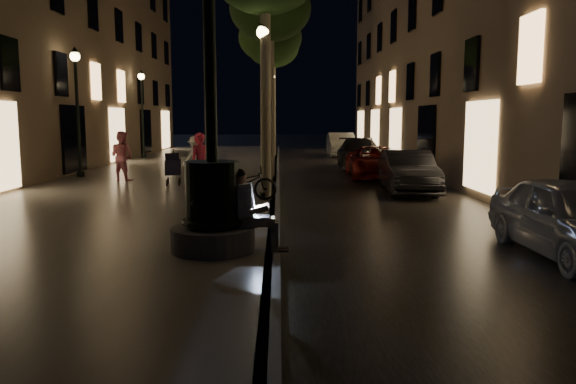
{
  "coord_description": "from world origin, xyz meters",
  "views": [
    {
      "loc": [
        0.11,
        -7.22,
        2.41
      ],
      "look_at": [
        0.27,
        3.0,
        1.06
      ],
      "focal_mm": 35.0,
      "sensor_mm": 36.0,
      "label": 1
    }
  ],
  "objects_px": {
    "lamp_curb_d": "(273,106)",
    "bicycle": "(243,183)",
    "tree_far": "(273,48)",
    "pedestrian_pink": "(122,156)",
    "car_third": "(376,162)",
    "pedestrian_red": "(201,163)",
    "fountain_lamppost": "(212,191)",
    "car_front": "(573,218)",
    "car_second": "(408,172)",
    "car_fifth": "(341,145)",
    "lamp_curb_c": "(272,103)",
    "lamp_left_c": "(142,103)",
    "lamp_curb_b": "(269,98)",
    "stroller": "(173,167)",
    "tree_second": "(270,10)",
    "seated_man_laptop": "(249,208)",
    "lamp_left_b": "(77,95)",
    "lamp_curb_a": "(264,87)",
    "car_rear": "(360,153)",
    "pedestrian_white": "(195,158)"
  },
  "relations": [
    {
      "from": "lamp_left_b",
      "to": "car_second",
      "type": "distance_m",
      "value": 12.38
    },
    {
      "from": "seated_man_laptop",
      "to": "lamp_curb_a",
      "type": "relative_size",
      "value": 0.29
    },
    {
      "from": "tree_far",
      "to": "car_third",
      "type": "xyz_separation_m",
      "value": [
        4.22,
        -10.8,
        -5.79
      ]
    },
    {
      "from": "car_front",
      "to": "car_second",
      "type": "bearing_deg",
      "value": 95.41
    },
    {
      "from": "car_front",
      "to": "lamp_curb_d",
      "type": "bearing_deg",
      "value": 99.4
    },
    {
      "from": "tree_second",
      "to": "seated_man_laptop",
      "type": "bearing_deg",
      "value": -90.89
    },
    {
      "from": "lamp_curb_a",
      "to": "lamp_curb_d",
      "type": "relative_size",
      "value": 1.0
    },
    {
      "from": "lamp_curb_d",
      "to": "car_fifth",
      "type": "xyz_separation_m",
      "value": [
        4.3,
        -4.1,
        -2.49
      ]
    },
    {
      "from": "car_third",
      "to": "pedestrian_red",
      "type": "height_order",
      "value": "pedestrian_red"
    },
    {
      "from": "car_fifth",
      "to": "car_third",
      "type": "bearing_deg",
      "value": -89.18
    },
    {
      "from": "lamp_left_b",
      "to": "pedestrian_pink",
      "type": "xyz_separation_m",
      "value": [
        2.0,
        -1.52,
        -2.16
      ]
    },
    {
      "from": "car_second",
      "to": "pedestrian_pink",
      "type": "xyz_separation_m",
      "value": [
        -9.64,
        1.86,
        0.39
      ]
    },
    {
      "from": "seated_man_laptop",
      "to": "lamp_curb_d",
      "type": "height_order",
      "value": "lamp_curb_d"
    },
    {
      "from": "lamp_left_c",
      "to": "stroller",
      "type": "relative_size",
      "value": 4.05
    },
    {
      "from": "tree_far",
      "to": "lamp_curb_b",
      "type": "distance_m",
      "value": 10.5
    },
    {
      "from": "seated_man_laptop",
      "to": "pedestrian_white",
      "type": "height_order",
      "value": "pedestrian_white"
    },
    {
      "from": "car_second",
      "to": "car_fifth",
      "type": "xyz_separation_m",
      "value": [
        -0.24,
        17.27,
        0.06
      ]
    },
    {
      "from": "pedestrian_red",
      "to": "tree_second",
      "type": "bearing_deg",
      "value": 42.33
    },
    {
      "from": "seated_man_laptop",
      "to": "car_rear",
      "type": "distance_m",
      "value": 18.26
    },
    {
      "from": "car_third",
      "to": "car_second",
      "type": "bearing_deg",
      "value": -84.93
    },
    {
      "from": "lamp_curb_c",
      "to": "lamp_curb_b",
      "type": "bearing_deg",
      "value": -90.0
    },
    {
      "from": "tree_second",
      "to": "bicycle",
      "type": "xyz_separation_m",
      "value": [
        -0.66,
        -6.19,
        -5.66
      ]
    },
    {
      "from": "seated_man_laptop",
      "to": "pedestrian_white",
      "type": "bearing_deg",
      "value": 102.79
    },
    {
      "from": "lamp_curb_a",
      "to": "pedestrian_red",
      "type": "height_order",
      "value": "lamp_curb_a"
    },
    {
      "from": "car_fifth",
      "to": "bicycle",
      "type": "relative_size",
      "value": 2.53
    },
    {
      "from": "car_third",
      "to": "car_front",
      "type": "bearing_deg",
      "value": -82.68
    },
    {
      "from": "seated_man_laptop",
      "to": "car_second",
      "type": "relative_size",
      "value": 0.33
    },
    {
      "from": "lamp_left_b",
      "to": "stroller",
      "type": "distance_m",
      "value": 5.39
    },
    {
      "from": "car_third",
      "to": "pedestrian_red",
      "type": "bearing_deg",
      "value": -133.53
    },
    {
      "from": "lamp_curb_c",
      "to": "stroller",
      "type": "height_order",
      "value": "lamp_curb_c"
    },
    {
      "from": "car_rear",
      "to": "pedestrian_pink",
      "type": "height_order",
      "value": "pedestrian_pink"
    },
    {
      "from": "tree_far",
      "to": "pedestrian_pink",
      "type": "xyz_separation_m",
      "value": [
        -5.18,
        -13.52,
        -5.36
      ]
    },
    {
      "from": "car_rear",
      "to": "bicycle",
      "type": "xyz_separation_m",
      "value": [
        -4.86,
        -11.92,
        -0.05
      ]
    },
    {
      "from": "lamp_curb_b",
      "to": "car_second",
      "type": "bearing_deg",
      "value": -49.81
    },
    {
      "from": "car_third",
      "to": "car_rear",
      "type": "height_order",
      "value": "car_rear"
    },
    {
      "from": "lamp_curb_a",
      "to": "lamp_curb_b",
      "type": "distance_m",
      "value": 8.0
    },
    {
      "from": "lamp_curb_c",
      "to": "lamp_left_c",
      "type": "height_order",
      "value": "same"
    },
    {
      "from": "lamp_curb_d",
      "to": "lamp_left_c",
      "type": "height_order",
      "value": "same"
    },
    {
      "from": "seated_man_laptop",
      "to": "tree_second",
      "type": "height_order",
      "value": "tree_second"
    },
    {
      "from": "car_front",
      "to": "pedestrian_red",
      "type": "xyz_separation_m",
      "value": [
        -7.35,
        6.92,
        0.4
      ]
    },
    {
      "from": "tree_second",
      "to": "lamp_curb_d",
      "type": "relative_size",
      "value": 1.54
    },
    {
      "from": "lamp_curb_d",
      "to": "car_front",
      "type": "height_order",
      "value": "lamp_curb_d"
    },
    {
      "from": "lamp_curb_d",
      "to": "bicycle",
      "type": "bearing_deg",
      "value": -91.33
    },
    {
      "from": "tree_far",
      "to": "lamp_curb_b",
      "type": "height_order",
      "value": "tree_far"
    },
    {
      "from": "stroller",
      "to": "car_third",
      "type": "xyz_separation_m",
      "value": [
        7.4,
        3.87,
        -0.16
      ]
    },
    {
      "from": "fountain_lamppost",
      "to": "car_second",
      "type": "height_order",
      "value": "fountain_lamppost"
    },
    {
      "from": "fountain_lamppost",
      "to": "car_front",
      "type": "relative_size",
      "value": 1.28
    },
    {
      "from": "car_second",
      "to": "pedestrian_red",
      "type": "height_order",
      "value": "pedestrian_red"
    },
    {
      "from": "lamp_curb_c",
      "to": "car_fifth",
      "type": "height_order",
      "value": "lamp_curb_c"
    },
    {
      "from": "lamp_left_b",
      "to": "seated_man_laptop",
      "type": "bearing_deg",
      "value": -59.7
    }
  ]
}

